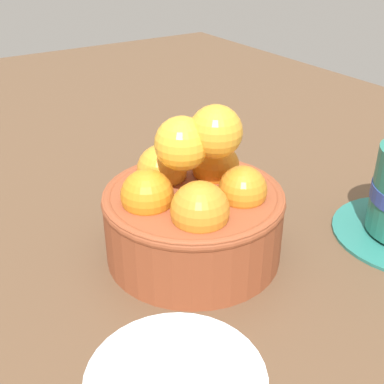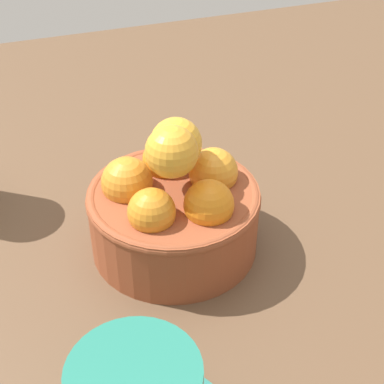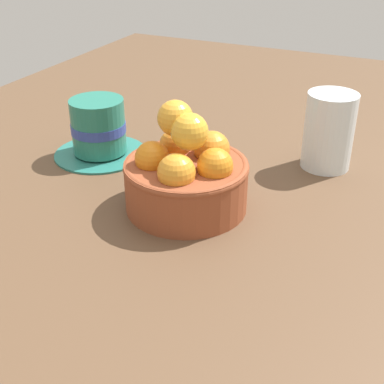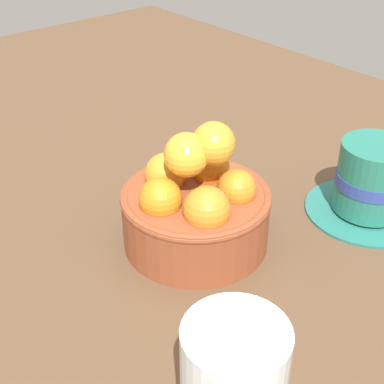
% 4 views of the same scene
% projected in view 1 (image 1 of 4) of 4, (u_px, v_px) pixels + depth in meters
% --- Properties ---
extents(ground_plane, '(1.59, 1.08, 0.04)m').
position_uv_depth(ground_plane, '(193.00, 270.00, 0.44)').
color(ground_plane, brown).
extents(terracotta_bowl, '(0.15, 0.15, 0.13)m').
position_uv_depth(terracotta_bowl, '(193.00, 208.00, 0.41)').
color(terracotta_bowl, brown).
rests_on(terracotta_bowl, ground_plane).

